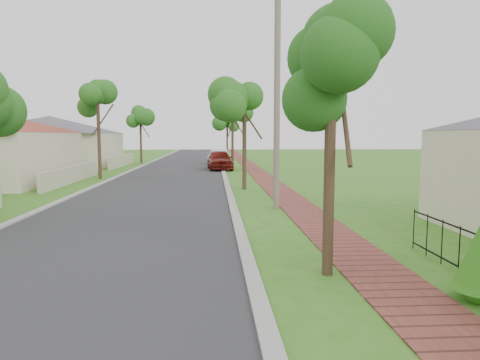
# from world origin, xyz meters

# --- Properties ---
(ground) EXTENTS (160.00, 160.00, 0.00)m
(ground) POSITION_xyz_m (0.00, 0.00, 0.00)
(ground) COLOR #326F1A
(ground) RESTS_ON ground
(road) EXTENTS (7.00, 120.00, 0.02)m
(road) POSITION_xyz_m (-3.00, 20.00, 0.00)
(road) COLOR #28282B
(road) RESTS_ON ground
(kerb_right) EXTENTS (0.30, 120.00, 0.10)m
(kerb_right) POSITION_xyz_m (0.65, 20.00, 0.00)
(kerb_right) COLOR #9E9E99
(kerb_right) RESTS_ON ground
(kerb_left) EXTENTS (0.30, 120.00, 0.10)m
(kerb_left) POSITION_xyz_m (-6.65, 20.00, 0.00)
(kerb_left) COLOR #9E9E99
(kerb_left) RESTS_ON ground
(sidewalk) EXTENTS (1.50, 120.00, 0.03)m
(sidewalk) POSITION_xyz_m (3.25, 20.00, 0.00)
(sidewalk) COLOR brown
(sidewalk) RESTS_ON ground
(street_trees) EXTENTS (10.70, 37.65, 5.89)m
(street_trees) POSITION_xyz_m (-2.87, 26.84, 4.54)
(street_trees) COLOR #382619
(street_trees) RESTS_ON ground
(far_house_grey) EXTENTS (15.56, 15.56, 4.60)m
(far_house_grey) POSITION_xyz_m (-14.97, 34.00, 2.34)
(far_house_grey) COLOR beige
(far_house_grey) RESTS_ON ground
(parked_car_red) EXTENTS (2.24, 4.88, 1.62)m
(parked_car_red) POSITION_xyz_m (0.40, 29.10, 0.81)
(parked_car_red) COLOR maroon
(parked_car_red) RESTS_ON ground
(parked_car_white) EXTENTS (2.18, 4.41, 1.39)m
(parked_car_white) POSITION_xyz_m (0.40, 36.27, 0.70)
(parked_car_white) COLOR white
(parked_car_white) RESTS_ON ground
(near_tree) EXTENTS (1.93, 1.93, 4.96)m
(near_tree) POSITION_xyz_m (2.20, 2.12, 3.94)
(near_tree) COLOR #382619
(near_tree) RESTS_ON ground
(utility_pole) EXTENTS (1.20, 0.24, 8.54)m
(utility_pole) POSITION_xyz_m (2.30, 10.00, 4.33)
(utility_pole) COLOR #756A5B
(utility_pole) RESTS_ON ground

